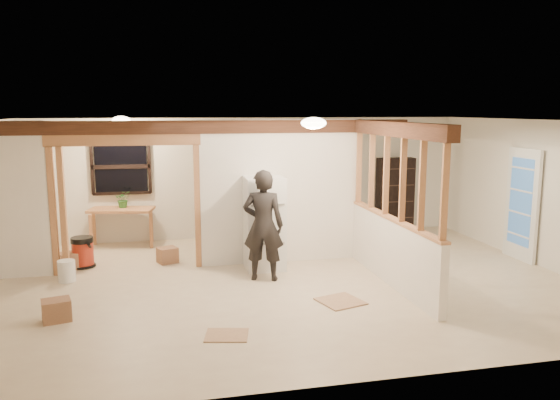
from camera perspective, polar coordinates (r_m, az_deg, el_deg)
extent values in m
cube|color=beige|center=(8.63, 0.50, -8.62)|extent=(9.00, 6.50, 0.01)
cube|color=white|center=(8.20, 0.53, 8.26)|extent=(9.00, 6.50, 0.01)
cube|color=silver|center=(11.48, -3.12, 2.33)|extent=(9.00, 0.01, 2.50)
cube|color=silver|center=(5.28, 8.48, -6.27)|extent=(9.00, 0.01, 2.50)
cube|color=silver|center=(10.30, 25.72, 0.58)|extent=(0.01, 6.50, 2.50)
cube|color=white|center=(9.56, -25.65, -0.03)|extent=(0.90, 0.12, 2.50)
cube|color=white|center=(9.52, 0.07, 0.87)|extent=(2.80, 0.12, 2.50)
cube|color=#B67A4C|center=(9.34, -15.69, -0.58)|extent=(2.46, 0.14, 2.20)
cube|color=#4D2B1A|center=(9.24, -7.28, 7.58)|extent=(7.00, 0.18, 0.22)
cube|color=#4D2B1A|center=(8.34, 12.02, 7.25)|extent=(0.18, 3.30, 0.22)
cube|color=white|center=(8.61, 11.59, -5.34)|extent=(0.12, 3.20, 1.00)
cube|color=#B67A4C|center=(8.40, 11.86, 2.34)|extent=(0.14, 3.20, 1.32)
cube|color=black|center=(11.24, -16.28, 3.36)|extent=(1.12, 0.10, 1.10)
cube|color=white|center=(10.60, 23.96, -0.43)|extent=(0.12, 0.86, 2.00)
ellipsoid|color=#FFEABF|center=(7.79, 3.53, 8.03)|extent=(0.36, 0.36, 0.16)
ellipsoid|color=#FFEABF|center=(10.32, -16.27, 8.02)|extent=(0.32, 0.32, 0.14)
ellipsoid|color=#FFD88C|center=(9.61, -13.46, 6.27)|extent=(0.07, 0.07, 0.07)
cube|color=white|center=(9.17, -1.66, -2.44)|extent=(0.64, 0.62, 1.56)
imported|color=black|center=(8.54, -1.77, -2.66)|extent=(0.74, 0.60, 1.76)
cube|color=#B67A4C|center=(11.16, -16.17, -2.77)|extent=(1.31, 0.84, 0.76)
imported|color=#2C6026|center=(11.13, -16.06, 0.08)|extent=(0.33, 0.29, 0.33)
cylinder|color=maroon|center=(9.94, -19.92, -5.13)|extent=(0.41, 0.41, 0.53)
cube|color=black|center=(12.27, 11.92, 0.54)|extent=(0.81, 0.27, 1.63)
cylinder|color=silver|center=(9.24, -21.40, -6.92)|extent=(0.30, 0.30, 0.34)
cube|color=#926446|center=(9.85, -11.68, -5.66)|extent=(0.40, 0.37, 0.27)
cube|color=#926446|center=(9.93, -21.16, -5.96)|extent=(0.40, 0.40, 0.28)
cube|color=#926446|center=(7.65, -22.32, -10.61)|extent=(0.40, 0.36, 0.28)
cube|color=tan|center=(7.83, 6.33, -10.48)|extent=(0.69, 0.69, 0.02)
cube|color=tan|center=(6.74, -5.59, -13.88)|extent=(0.58, 0.50, 0.02)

